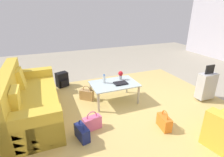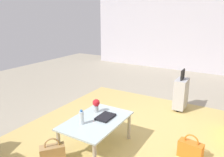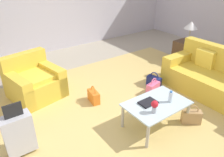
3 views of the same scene
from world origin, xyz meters
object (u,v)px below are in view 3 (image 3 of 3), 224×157
at_px(water_bottle, 171,97).
at_px(table_lamp, 191,26).
at_px(coffee_table, 156,106).
at_px(handbag_orange, 94,96).
at_px(couch, 221,82).
at_px(handbag_navy, 154,81).
at_px(handbag_pink, 153,88).
at_px(armchair, 34,83).
at_px(flower_vase, 155,106).
at_px(side_table, 187,51).
at_px(coffee_table_book, 148,102).
at_px(handbag_tan, 191,117).
at_px(suitcase_silver, 19,133).

bearing_deg(water_bottle, table_lamp, 31.61).
height_order(coffee_table, handbag_orange, coffee_table).
distance_m(couch, handbag_orange, 2.63).
bearing_deg(handbag_navy, handbag_orange, 169.58).
relative_size(water_bottle, handbag_pink, 0.57).
xyz_separation_m(coffee_table, handbag_pink, (0.74, 0.77, -0.27)).
distance_m(armchair, coffee_table, 2.54).
bearing_deg(armchair, couch, -36.08).
height_order(flower_vase, side_table, flower_vase).
bearing_deg(armchair, table_lamp, -9.24).
bearing_deg(handbag_navy, flower_vase, -136.72).
bearing_deg(coffee_table_book, water_bottle, -29.61).
bearing_deg(couch, armchair, 143.92).
distance_m(coffee_table, handbag_tan, 0.70).
bearing_deg(suitcase_silver, handbag_navy, 5.12).
bearing_deg(handbag_tan, water_bottle, 149.00).
bearing_deg(handbag_orange, suitcase_silver, -161.13).
xyz_separation_m(couch, handbag_pink, (-1.06, 0.87, -0.19)).
xyz_separation_m(coffee_table_book, flower_vase, (-0.10, -0.23, 0.11)).
relative_size(suitcase_silver, handbag_tan, 2.37).
height_order(armchair, suitcase_silver, armchair).
height_order(water_bottle, side_table, water_bottle).
xyz_separation_m(suitcase_silver, handbag_tan, (2.56, -1.02, -0.23)).
bearing_deg(coffee_table, suitcase_silver, 160.71).
bearing_deg(coffee_table, flower_vase, -145.71).
bearing_deg(handbag_pink, handbag_orange, 159.13).
distance_m(couch, handbag_tan, 1.27).
relative_size(coffee_table_book, handbag_pink, 0.80).
relative_size(couch, coffee_table_book, 7.86).
relative_size(couch, suitcase_silver, 2.65).
bearing_deg(handbag_orange, water_bottle, -63.66).
bearing_deg(handbag_orange, coffee_table, -69.57).
bearing_deg(handbag_tan, suitcase_silver, 158.34).
distance_m(side_table, suitcase_silver, 4.87).
bearing_deg(couch, handbag_navy, 128.10).
bearing_deg(handbag_tan, coffee_table, 150.53).
height_order(suitcase_silver, handbag_orange, suitcase_silver).
height_order(armchair, coffee_table, armchair).
relative_size(coffee_table_book, handbag_tan, 0.80).
bearing_deg(flower_vase, table_lamp, 28.65).
xyz_separation_m(coffee_table_book, handbag_navy, (1.09, 0.89, -0.34)).
bearing_deg(couch, suitcase_silver, 168.11).
relative_size(armchair, water_bottle, 5.39).
bearing_deg(handbag_tan, side_table, 39.09).
xyz_separation_m(suitcase_silver, handbag_navy, (2.97, 0.27, -0.23)).
bearing_deg(coffee_table_book, handbag_pink, 38.59).
bearing_deg(side_table, flower_vase, -151.35).
bearing_deg(armchair, handbag_orange, -47.74).
xyz_separation_m(coffee_table, coffee_table_book, (-0.12, 0.08, 0.07)).
relative_size(coffee_table, side_table, 1.75).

